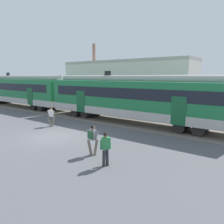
{
  "coord_description": "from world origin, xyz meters",
  "views": [
    {
      "loc": [
        12.35,
        -9.57,
        4.27
      ],
      "look_at": [
        2.72,
        3.27,
        1.6
      ],
      "focal_mm": 35.0,
      "sensor_mm": 36.0,
      "label": 1
    }
  ],
  "objects_px": {
    "pedestrian_white": "(51,115)",
    "pedestrian_grey": "(92,137)",
    "commuter_train": "(22,90)",
    "pedestrian_green": "(105,147)"
  },
  "relations": [
    {
      "from": "pedestrian_white",
      "to": "pedestrian_grey",
      "type": "relative_size",
      "value": 1.0
    },
    {
      "from": "commuter_train",
      "to": "pedestrian_grey",
      "type": "relative_size",
      "value": 33.99
    },
    {
      "from": "commuter_train",
      "to": "pedestrian_white",
      "type": "xyz_separation_m",
      "value": [
        13.17,
        -5.35,
        -1.29
      ]
    },
    {
      "from": "commuter_train",
      "to": "pedestrian_white",
      "type": "bearing_deg",
      "value": -22.13
    },
    {
      "from": "commuter_train",
      "to": "pedestrian_green",
      "type": "bearing_deg",
      "value": -22.4
    },
    {
      "from": "pedestrian_white",
      "to": "pedestrian_grey",
      "type": "xyz_separation_m",
      "value": [
        7.43,
        -3.02,
        0.03
      ]
    },
    {
      "from": "commuter_train",
      "to": "pedestrian_grey",
      "type": "height_order",
      "value": "commuter_train"
    },
    {
      "from": "commuter_train",
      "to": "pedestrian_grey",
      "type": "xyz_separation_m",
      "value": [
        20.59,
        -8.37,
        -1.26
      ]
    },
    {
      "from": "commuter_train",
      "to": "pedestrian_grey",
      "type": "distance_m",
      "value": 22.26
    },
    {
      "from": "pedestrian_green",
      "to": "commuter_train",
      "type": "bearing_deg",
      "value": 157.6
    }
  ]
}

